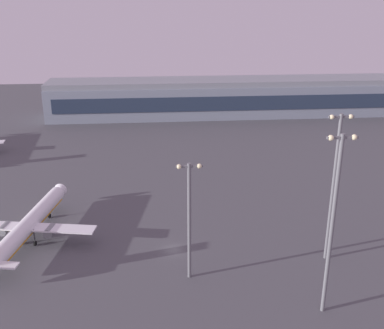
% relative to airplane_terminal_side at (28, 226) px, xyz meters
% --- Properties ---
extents(ground_plane, '(416.00, 416.00, 0.00)m').
position_rel_airplane_terminal_side_xyz_m(ground_plane, '(31.55, -6.68, -3.78)').
color(ground_plane, '#4C4C51').
extents(terminal_building, '(176.50, 22.40, 16.40)m').
position_rel_airplane_terminal_side_xyz_m(terminal_building, '(70.46, 111.28, 4.32)').
color(terminal_building, gray).
rests_on(terminal_building, ground).
extents(airplane_terminal_side, '(30.34, 38.79, 9.99)m').
position_rel_airplane_terminal_side_xyz_m(airplane_terminal_side, '(0.00, 0.00, 0.00)').
color(airplane_terminal_side, white).
rests_on(airplane_terminal_side, ground).
extents(apron_light_east, '(4.80, 0.90, 23.31)m').
position_rel_airplane_terminal_side_xyz_m(apron_light_east, '(34.08, -16.90, 9.68)').
color(apron_light_east, slate).
rests_on(apron_light_east, ground).
extents(apron_light_west, '(4.80, 0.90, 31.62)m').
position_rel_airplane_terminal_side_xyz_m(apron_light_west, '(56.05, -28.96, 13.95)').
color(apron_light_west, slate).
rests_on(apron_light_west, ground).
extents(apron_light_central, '(4.80, 0.90, 30.55)m').
position_rel_airplane_terminal_side_xyz_m(apron_light_central, '(62.64, -12.59, 13.40)').
color(apron_light_central, slate).
rests_on(apron_light_central, ground).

